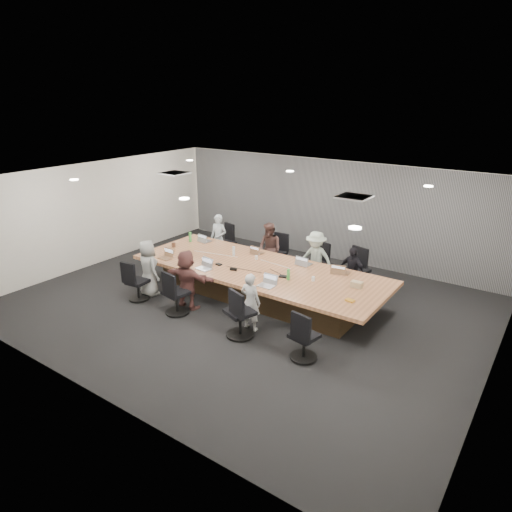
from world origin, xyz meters
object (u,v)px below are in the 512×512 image
Objects in this scene: person_3 at (352,271)px; person_5 at (187,280)px; person_1 at (270,249)px; snack_packet at (350,300)px; laptop_1 at (258,253)px; conference_table at (258,281)px; chair_6 at (240,316)px; stapler at (233,269)px; chair_4 at (138,285)px; laptop_0 at (206,241)px; chair_7 at (304,340)px; laptop_2 at (305,264)px; person_0 at (219,238)px; laptop_6 at (266,286)px; bottle_clear at (234,251)px; person_4 at (148,268)px; person_6 at (250,302)px; mug_brown at (174,245)px; laptop_4 at (165,258)px; person_2 at (315,259)px; chair_2 at (321,267)px; bottle_green_left at (190,237)px; canvas_bag at (357,285)px; chair_3 at (357,274)px; laptop_5 at (204,269)px; laptop_3 at (342,272)px; chair_5 at (176,296)px; bottle_green_right at (288,275)px.

person_5 is at bearing -122.90° from person_3.
snack_packet is at bearing -20.81° from person_1.
conference_table is at bearing 131.67° from laptop_1.
chair_6 reaches higher than stapler.
laptop_0 is at bearing 86.45° from chair_4.
chair_7 is 2.34× the size of laptop_2.
laptop_6 is at bearing -44.06° from person_0.
person_4 is at bearing -125.84° from bottle_clear.
person_6 reaches higher than mug_brown.
chair_7 reaches higher than laptop_2.
person_3 reaches higher than laptop_1.
laptop_4 and laptop_6 have the same top height.
person_2 is at bearing 88.29° from laptop_6.
chair_2 is 2.82× the size of bottle_green_left.
chair_6 is at bearing 105.75° from chair_2.
canvas_bag is (1.54, -0.57, 0.05)m from laptop_2.
chair_3 is 3.54m from chair_6.
laptop_4 is at bearing -177.12° from chair_6.
laptop_6 is 1.76m from snack_packet.
laptop_0 is 2.08m from laptop_5.
canvas_bag is (2.88, -0.57, 0.05)m from laptop_1.
laptop_3 reaches higher than chair_2.
person_3 reaches higher than chair_3.
person_2 is 6.18× the size of bottle_clear.
chair_6 is at bearing -5.82° from chair_4.
laptop_0 is 2.15m from person_4.
person_1 reaches higher than canvas_bag.
person_1 is 2.19m from laptop_5.
bottle_clear is at bearing 110.27° from stapler.
chair_3 is 5.03× the size of snack_packet.
person_4 is (-1.61, -2.15, -0.08)m from laptop_1.
laptop_6 is at bearing -33.56° from bottle_clear.
chair_7 is at bearing 143.37° from laptop_1.
laptop_1 is 2.69m from person_4.
stapler reaches higher than laptop_1.
chair_5 is at bearing -89.84° from bottle_clear.
chair_6 reaches higher than canvas_bag.
chair_5 is 0.60× the size of person_4.
chair_6 is at bearing -13.29° from laptop_4.
chair_3 is at bearing 68.22° from bottle_green_right.
mug_brown is (-4.36, -1.74, 0.38)m from chair_3.
person_5 is 1.07m from stapler.
chair_3 is at bearing -160.79° from laptop_0.
stapler is (0.61, 0.87, 0.10)m from person_5.
stapler is at bearing -41.61° from person_6.
laptop_5 is 3.43m from canvas_bag.
chair_6 is (2.93, 0.00, 0.07)m from chair_4.
person_6 is (1.32, -2.70, -0.09)m from person_1.
person_2 is (3.05, 0.55, -0.05)m from laptop_0.
stapler is at bearing 151.83° from chair_6.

